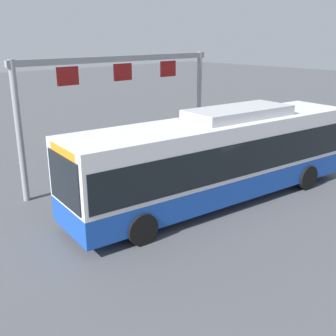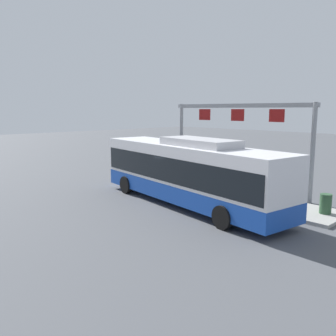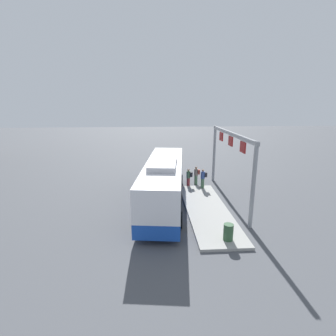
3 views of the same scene
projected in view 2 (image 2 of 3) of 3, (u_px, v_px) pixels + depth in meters
ground_plane at (187, 205)px, 18.34m from camera, size 120.00×120.00×0.00m
platform_curb at (245, 199)px, 19.14m from camera, size 10.00×2.80×0.16m
bus_main at (187, 170)px, 18.04m from camera, size 12.13×3.91×3.46m
person_boarding at (193, 170)px, 22.48m from camera, size 0.35×0.53×1.67m
person_waiting_near at (172, 173)px, 22.32m from camera, size 0.45×0.59×1.67m
person_waiting_mid at (173, 171)px, 23.38m from camera, size 0.41×0.57×1.67m
platform_sign_gantry at (237, 127)px, 21.50m from camera, size 9.83×0.24×5.20m
trash_bin at (326, 204)px, 16.24m from camera, size 0.52×0.52×0.90m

